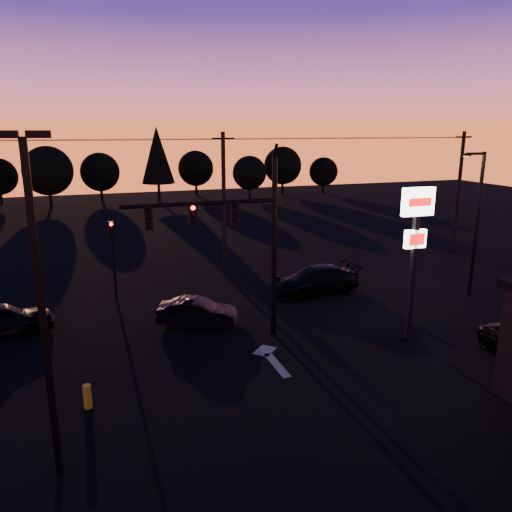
{
  "coord_description": "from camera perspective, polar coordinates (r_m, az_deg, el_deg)",
  "views": [
    {
      "loc": [
        -6.27,
        -15.96,
        9.17
      ],
      "look_at": [
        1.0,
        5.0,
        3.5
      ],
      "focal_mm": 35.0,
      "sensor_mm": 36.0,
      "label": 1
    }
  ],
  "objects": [
    {
      "name": "streetlight",
      "position": [
        29.84,
        23.84,
        3.95
      ],
      "size": [
        1.55,
        0.35,
        8.0
      ],
      "color": "black",
      "rests_on": "ground"
    },
    {
      "name": "utility_pole_1",
      "position": [
        31.41,
        -3.68,
        5.93
      ],
      "size": [
        1.4,
        0.26,
        9.0
      ],
      "color": "black",
      "rests_on": "ground"
    },
    {
      "name": "utility_pole_2",
      "position": [
        40.11,
        22.12,
        6.74
      ],
      "size": [
        1.4,
        0.26,
        9.0
      ],
      "color": "black",
      "rests_on": "ground"
    },
    {
      "name": "bollard",
      "position": [
        18.36,
        -18.7,
        -14.97
      ],
      "size": [
        0.28,
        0.28,
        0.84
      ],
      "primitive_type": "cylinder",
      "color": "gold",
      "rests_on": "ground"
    },
    {
      "name": "tree_5",
      "position": [
        71.81,
        -6.91,
        9.91
      ],
      "size": [
        4.95,
        4.95,
        6.22
      ],
      "color": "black",
      "rests_on": "ground"
    },
    {
      "name": "secondary_signal",
      "position": [
        28.19,
        -16.06,
        0.84
      ],
      "size": [
        0.3,
        0.31,
        4.35
      ],
      "color": "black",
      "rests_on": "ground"
    },
    {
      "name": "tree_2",
      "position": [
        64.24,
        -22.7,
        8.97
      ],
      "size": [
        5.77,
        5.78,
        7.26
      ],
      "color": "black",
      "rests_on": "ground"
    },
    {
      "name": "tree_6",
      "position": [
        67.64,
        -0.75,
        9.48
      ],
      "size": [
        4.54,
        4.54,
        5.71
      ],
      "color": "black",
      "rests_on": "ground"
    },
    {
      "name": "car_left",
      "position": [
        25.54,
        -27.17,
        -6.52
      ],
      "size": [
        4.83,
        2.83,
        1.54
      ],
      "primitive_type": "imported",
      "rotation": [
        0.0,
        0.0,
        1.81
      ],
      "color": "black",
      "rests_on": "ground"
    },
    {
      "name": "power_wires",
      "position": [
        31.08,
        -3.8,
        13.2
      ],
      "size": [
        36.0,
        1.22,
        0.07
      ],
      "color": "black",
      "rests_on": "ground"
    },
    {
      "name": "tree_4",
      "position": [
        65.69,
        -11.22,
        11.25
      ],
      "size": [
        4.18,
        4.18,
        9.5
      ],
      "color": "black",
      "rests_on": "ground"
    },
    {
      "name": "lane_arrow",
      "position": [
        20.99,
        1.73,
        -11.56
      ],
      "size": [
        1.2,
        3.1,
        0.01
      ],
      "color": "beige",
      "rests_on": "ground"
    },
    {
      "name": "car_right",
      "position": [
        28.8,
        6.77,
        -2.74
      ],
      "size": [
        5.43,
        2.62,
        1.52
      ],
      "primitive_type": "imported",
      "rotation": [
        0.0,
        0.0,
        -1.48
      ],
      "color": "black",
      "rests_on": "ground"
    },
    {
      "name": "ground",
      "position": [
        19.44,
        2.11,
        -13.81
      ],
      "size": [
        120.0,
        120.0,
        0.0
      ],
      "primitive_type": "plane",
      "color": "black",
      "rests_on": "ground"
    },
    {
      "name": "tree_3",
      "position": [
        68.21,
        -17.39,
        9.14
      ],
      "size": [
        4.95,
        4.95,
        6.22
      ],
      "color": "black",
      "rests_on": "ground"
    },
    {
      "name": "tree_8",
      "position": [
        74.12,
        7.71,
        9.54
      ],
      "size": [
        4.12,
        4.12,
        5.19
      ],
      "color": "black",
      "rests_on": "ground"
    },
    {
      "name": "pylon_sign",
      "position": [
        22.34,
        17.79,
        2.66
      ],
      "size": [
        1.5,
        0.28,
        6.8
      ],
      "color": "black",
      "rests_on": "ground"
    },
    {
      "name": "car_mid",
      "position": [
        24.3,
        -6.75,
        -6.35
      ],
      "size": [
        4.02,
        2.78,
        1.26
      ],
      "primitive_type": "imported",
      "rotation": [
        0.0,
        0.0,
        1.15
      ],
      "color": "black",
      "rests_on": "ground"
    },
    {
      "name": "tree_7",
      "position": [
        72.48,
        3.07,
        10.28
      ],
      "size": [
        5.36,
        5.36,
        6.74
      ],
      "color": "black",
      "rests_on": "ground"
    },
    {
      "name": "parking_lot_light",
      "position": [
        13.59,
        -23.5,
        -3.58
      ],
      "size": [
        1.25,
        0.3,
        9.14
      ],
      "color": "black",
      "rests_on": "ground"
    },
    {
      "name": "traffic_signal_mast",
      "position": [
        21.31,
        -1.91,
        2.87
      ],
      "size": [
        6.79,
        0.52,
        8.58
      ],
      "color": "black",
      "rests_on": "ground"
    }
  ]
}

